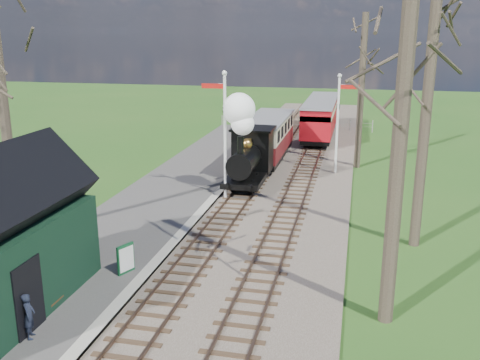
{
  "coord_description": "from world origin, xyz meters",
  "views": [
    {
      "loc": [
        5.41,
        -8.2,
        7.96
      ],
      "look_at": [
        0.47,
        14.03,
        1.6
      ],
      "focal_mm": 40.0,
      "sensor_mm": 36.0,
      "label": 1
    }
  ],
  "objects_px": {
    "semaphore_far": "(339,117)",
    "red_carriage_b": "(323,111)",
    "person": "(29,316)",
    "sign_board": "(126,259)",
    "red_carriage_a": "(318,122)",
    "locomotive": "(248,147)",
    "bench": "(54,291)",
    "semaphore_near": "(224,126)",
    "coach": "(268,136)"
  },
  "relations": [
    {
      "from": "semaphore_far",
      "to": "bench",
      "type": "distance_m",
      "value": 19.14
    },
    {
      "from": "red_carriage_a",
      "to": "red_carriage_b",
      "type": "xyz_separation_m",
      "value": [
        0.0,
        5.5,
        0.0
      ]
    },
    {
      "from": "locomotive",
      "to": "red_carriage_b",
      "type": "distance_m",
      "value": 18.22
    },
    {
      "from": "sign_board",
      "to": "person",
      "type": "relative_size",
      "value": 0.8
    },
    {
      "from": "semaphore_near",
      "to": "locomotive",
      "type": "xyz_separation_m",
      "value": [
        0.76,
        1.95,
        -1.35
      ]
    },
    {
      "from": "semaphore_far",
      "to": "red_carriage_a",
      "type": "height_order",
      "value": "semaphore_far"
    },
    {
      "from": "semaphore_far",
      "to": "person",
      "type": "distance_m",
      "value": 20.67
    },
    {
      "from": "semaphore_near",
      "to": "coach",
      "type": "distance_m",
      "value": 8.29
    },
    {
      "from": "red_carriage_b",
      "to": "person",
      "type": "distance_m",
      "value": 33.67
    },
    {
      "from": "semaphore_near",
      "to": "red_carriage_b",
      "type": "xyz_separation_m",
      "value": [
        3.37,
        19.97,
        -2.02
      ]
    },
    {
      "from": "red_carriage_a",
      "to": "coach",
      "type": "bearing_deg",
      "value": -111.95
    },
    {
      "from": "coach",
      "to": "semaphore_far",
      "type": "bearing_deg",
      "value": -24.8
    },
    {
      "from": "coach",
      "to": "bench",
      "type": "height_order",
      "value": "coach"
    },
    {
      "from": "semaphore_far",
      "to": "coach",
      "type": "height_order",
      "value": "semaphore_far"
    },
    {
      "from": "sign_board",
      "to": "coach",
      "type": "bearing_deg",
      "value": 83.93
    },
    {
      "from": "red_carriage_b",
      "to": "bench",
      "type": "height_order",
      "value": "red_carriage_b"
    },
    {
      "from": "red_carriage_b",
      "to": "red_carriage_a",
      "type": "bearing_deg",
      "value": -90.0
    },
    {
      "from": "locomotive",
      "to": "red_carriage_a",
      "type": "distance_m",
      "value": 12.81
    },
    {
      "from": "red_carriage_b",
      "to": "person",
      "type": "bearing_deg",
      "value": -98.96
    },
    {
      "from": "semaphore_near",
      "to": "red_carriage_a",
      "type": "bearing_deg",
      "value": 76.89
    },
    {
      "from": "semaphore_near",
      "to": "bench",
      "type": "xyz_separation_m",
      "value": [
        -2.3,
        -11.4,
        -3.08
      ]
    },
    {
      "from": "coach",
      "to": "red_carriage_b",
      "type": "height_order",
      "value": "coach"
    },
    {
      "from": "red_carriage_b",
      "to": "sign_board",
      "type": "relative_size",
      "value": 5.49
    },
    {
      "from": "semaphore_near",
      "to": "locomotive",
      "type": "bearing_deg",
      "value": 68.79
    },
    {
      "from": "red_carriage_b",
      "to": "sign_board",
      "type": "bearing_deg",
      "value": -98.65
    },
    {
      "from": "semaphore_near",
      "to": "red_carriage_a",
      "type": "height_order",
      "value": "semaphore_near"
    },
    {
      "from": "person",
      "to": "red_carriage_a",
      "type": "bearing_deg",
      "value": -33.66
    },
    {
      "from": "red_carriage_b",
      "to": "person",
      "type": "xyz_separation_m",
      "value": [
        -5.24,
        -33.25,
        -0.77
      ]
    },
    {
      "from": "sign_board",
      "to": "bench",
      "type": "distance_m",
      "value": 2.62
    },
    {
      "from": "red_carriage_a",
      "to": "bench",
      "type": "relative_size",
      "value": 4.29
    },
    {
      "from": "semaphore_far",
      "to": "sign_board",
      "type": "distance_m",
      "value": 16.54
    },
    {
      "from": "semaphore_near",
      "to": "bench",
      "type": "bearing_deg",
      "value": -101.42
    },
    {
      "from": "locomotive",
      "to": "bench",
      "type": "xyz_separation_m",
      "value": [
        -3.06,
        -13.35,
        -1.73
      ]
    },
    {
      "from": "semaphore_far",
      "to": "locomotive",
      "type": "relative_size",
      "value": 1.15
    },
    {
      "from": "semaphore_near",
      "to": "person",
      "type": "distance_m",
      "value": 13.7
    },
    {
      "from": "bench",
      "to": "coach",
      "type": "bearing_deg",
      "value": 81.01
    },
    {
      "from": "semaphore_far",
      "to": "red_carriage_b",
      "type": "xyz_separation_m",
      "value": [
        -1.77,
        13.97,
        -1.75
      ]
    },
    {
      "from": "locomotive",
      "to": "sign_board",
      "type": "bearing_deg",
      "value": -99.29
    },
    {
      "from": "semaphore_near",
      "to": "red_carriage_b",
      "type": "bearing_deg",
      "value": 80.42
    },
    {
      "from": "locomotive",
      "to": "bench",
      "type": "distance_m",
      "value": 13.81
    },
    {
      "from": "coach",
      "to": "sign_board",
      "type": "xyz_separation_m",
      "value": [
        -1.82,
        -17.12,
        -0.96
      ]
    },
    {
      "from": "red_carriage_a",
      "to": "bench",
      "type": "bearing_deg",
      "value": -102.37
    },
    {
      "from": "locomotive",
      "to": "coach",
      "type": "bearing_deg",
      "value": 89.89
    },
    {
      "from": "semaphore_near",
      "to": "semaphore_far",
      "type": "height_order",
      "value": "semaphore_near"
    },
    {
      "from": "locomotive",
      "to": "bench",
      "type": "bearing_deg",
      "value": -102.91
    },
    {
      "from": "semaphore_near",
      "to": "red_carriage_a",
      "type": "distance_m",
      "value": 15.0
    },
    {
      "from": "semaphore_far",
      "to": "locomotive",
      "type": "distance_m",
      "value": 6.07
    },
    {
      "from": "sign_board",
      "to": "locomotive",
      "type": "bearing_deg",
      "value": 80.71
    },
    {
      "from": "red_carriage_b",
      "to": "sign_board",
      "type": "distance_m",
      "value": 29.42
    },
    {
      "from": "coach",
      "to": "sign_board",
      "type": "distance_m",
      "value": 17.25
    }
  ]
}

